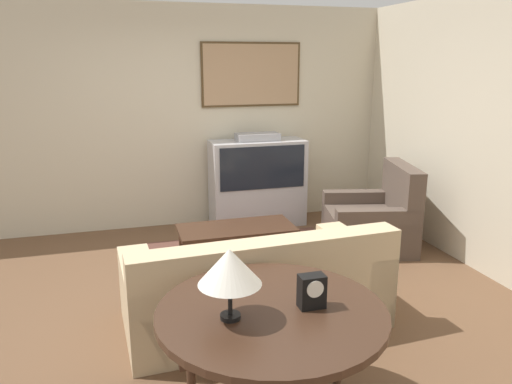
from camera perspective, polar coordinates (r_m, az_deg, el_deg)
The scene contains 11 objects.
ground_plane at distance 4.61m, azimuth -4.34°, elevation -11.49°, with size 12.00×12.00×0.00m, color brown.
wall_back at distance 6.28m, azimuth -8.48°, elevation 8.42°, with size 12.00×0.10×2.70m.
wall_right at distance 5.37m, azimuth 24.18°, elevation 6.12°, with size 0.06×12.00×2.70m.
area_rug at distance 5.25m, azimuth -0.83°, elevation -7.98°, with size 2.10×1.69×0.01m.
tv at distance 6.29m, azimuth 0.17°, elevation 1.15°, with size 1.18×0.47×1.17m.
couch at distance 4.00m, azimuth -0.00°, elevation -11.09°, with size 2.06×1.06×0.81m.
armchair at distance 5.75m, azimuth 13.23°, elevation -3.29°, with size 1.08×1.10×0.94m.
coffee_table at distance 5.11m, azimuth -2.26°, elevation -4.41°, with size 1.18×0.55×0.40m.
console_table at distance 2.84m, azimuth 1.81°, elevation -14.30°, with size 1.28×1.28×0.72m.
table_lamp at distance 2.59m, azimuth -3.03°, elevation -8.60°, with size 0.33×0.33×0.39m.
mantel_clock at distance 2.80m, azimuth 6.39°, elevation -11.20°, with size 0.14×0.10×0.19m.
Camera 1 is at (-0.81, -4.06, 2.04)m, focal length 35.00 mm.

